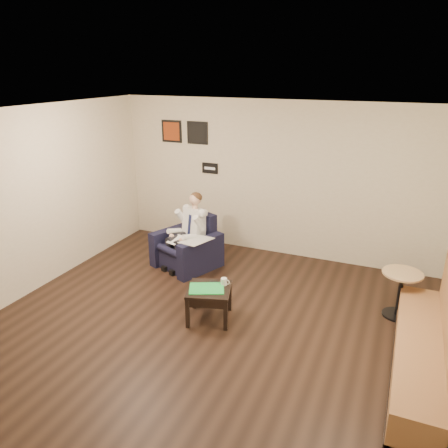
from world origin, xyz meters
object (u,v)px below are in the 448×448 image
at_px(armchair, 186,242).
at_px(coffee_mug, 224,282).
at_px(seated_man, 181,235).
at_px(banquette, 429,324).
at_px(smartphone, 215,283).
at_px(green_folder, 207,288).
at_px(side_table, 209,303).
at_px(cafe_table, 400,294).

bearing_deg(armchair, coffee_mug, -22.96).
xyz_separation_m(armchair, coffee_mug, (1.24, -1.23, 0.07)).
distance_m(seated_man, banquette, 4.10).
bearing_deg(smartphone, green_folder, -103.96).
relative_size(side_table, green_folder, 1.22).
relative_size(smartphone, banquette, 0.06).
xyz_separation_m(green_folder, smartphone, (0.03, 0.20, -0.00)).
relative_size(coffee_mug, cafe_table, 0.15).
bearing_deg(side_table, cafe_table, 24.66).
bearing_deg(armchair, seated_man, -90.00).
bearing_deg(side_table, green_folder, -129.94).
height_order(banquette, cafe_table, banquette).
distance_m(side_table, banquette, 2.75).
bearing_deg(banquette, armchair, 158.07).
distance_m(armchair, green_folder, 1.78).
distance_m(seated_man, green_folder, 1.73).
bearing_deg(cafe_table, banquette, -76.01).
distance_m(seated_man, smartphone, 1.60).
height_order(seated_man, side_table, seated_man).
height_order(coffee_mug, smartphone, coffee_mug).
height_order(armchair, banquette, banquette).
bearing_deg(coffee_mug, cafe_table, 22.39).
bearing_deg(seated_man, side_table, -26.84).
bearing_deg(seated_man, banquette, 1.55).
xyz_separation_m(side_table, banquette, (2.71, -0.13, 0.43)).
relative_size(seated_man, coffee_mug, 12.50).
height_order(seated_man, cafe_table, seated_man).
bearing_deg(green_folder, cafe_table, 25.01).
distance_m(green_folder, coffee_mug, 0.27).
distance_m(side_table, smartphone, 0.30).
relative_size(seated_man, side_table, 2.16).
xyz_separation_m(seated_man, coffee_mug, (1.28, -1.12, -0.10)).
bearing_deg(cafe_table, side_table, -155.34).
relative_size(armchair, banquette, 0.36).
relative_size(side_table, cafe_table, 0.85).
bearing_deg(seated_man, smartphone, -22.60).
xyz_separation_m(seated_man, banquette, (3.84, -1.42, 0.05)).
xyz_separation_m(green_folder, cafe_table, (2.43, 1.13, -0.14)).
bearing_deg(cafe_table, seated_man, 176.95).
distance_m(coffee_mug, cafe_table, 2.45).
bearing_deg(coffee_mug, banquette, -6.74).
xyz_separation_m(side_table, cafe_table, (2.40, 1.10, 0.10)).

